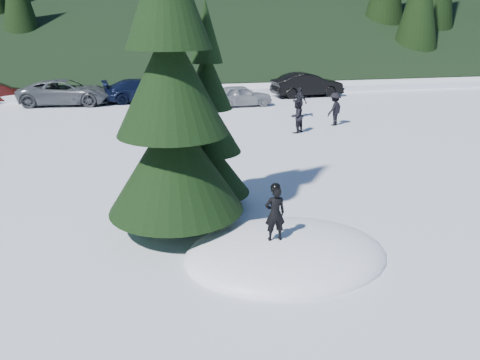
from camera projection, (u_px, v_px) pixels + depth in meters
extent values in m
plane|color=white|center=(286.00, 255.00, 10.22)|extent=(200.00, 200.00, 0.00)
ellipsoid|color=white|center=(286.00, 255.00, 10.22)|extent=(4.48, 3.52, 0.96)
cylinder|color=black|center=(177.00, 203.00, 11.22)|extent=(0.38, 0.38, 1.40)
cone|color=black|center=(175.00, 160.00, 10.86)|extent=(3.20, 3.20, 2.46)
cone|color=black|center=(171.00, 79.00, 10.25)|extent=(2.54, 2.54, 2.46)
cylinder|color=black|center=(209.00, 189.00, 12.78)|extent=(0.26, 0.26, 1.00)
cone|color=black|center=(209.00, 166.00, 12.56)|extent=(2.20, 2.20, 1.52)
cone|color=black|center=(208.00, 124.00, 12.18)|extent=(1.75, 1.75, 1.52)
cone|color=black|center=(207.00, 79.00, 11.81)|extent=(1.29, 1.29, 1.52)
cone|color=black|center=(206.00, 31.00, 11.43)|extent=(0.84, 0.84, 1.52)
imported|color=black|center=(275.00, 213.00, 9.69)|extent=(0.44, 0.29, 1.19)
imported|color=black|center=(296.00, 116.00, 20.94)|extent=(0.93, 0.91, 1.52)
imported|color=black|center=(300.00, 102.00, 24.31)|extent=(0.78, 0.98, 1.56)
imported|color=black|center=(335.00, 109.00, 22.42)|extent=(1.17, 1.07, 1.57)
imported|color=#555A5E|center=(66.00, 92.00, 27.84)|extent=(5.61, 3.08, 1.49)
imported|color=black|center=(143.00, 90.00, 28.86)|extent=(4.98, 2.49, 1.39)
imported|color=#94989C|center=(241.00, 96.00, 27.41)|extent=(3.72, 1.70, 1.24)
imported|color=black|center=(307.00, 85.00, 30.81)|extent=(4.78, 2.00, 1.54)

